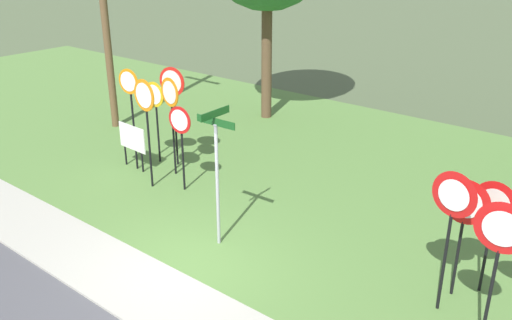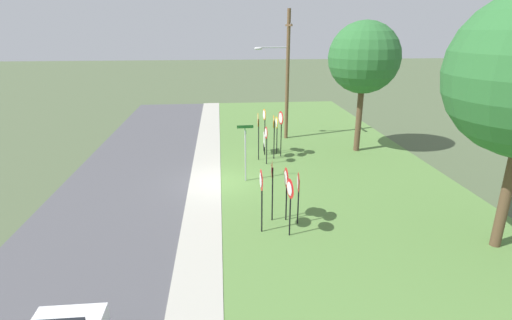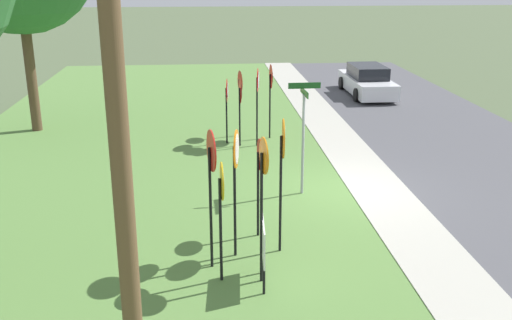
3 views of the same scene
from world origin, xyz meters
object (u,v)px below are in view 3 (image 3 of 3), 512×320
object	(u,v)px
yield_sign_far_left	(258,88)
street_name_post	(303,129)
yield_sign_near_right	(240,88)
utility_pole	(129,61)
stop_sign_center_tall	(222,197)
yield_sign_center	(241,96)
stop_sign_far_center	(283,156)
stop_sign_far_left	(236,165)
yield_sign_far_right	(227,96)
stop_sign_far_right	(211,168)
stop_sign_near_left	(259,167)
parked_sedan_distant	(367,81)
yield_sign_near_left	(271,83)
notice_board	(263,243)
stop_sign_near_right	(263,180)

from	to	relation	value
yield_sign_far_left	street_name_post	bearing A→B (deg)	-161.47
yield_sign_near_right	utility_pole	size ratio (longest dim) A/B	0.26
stop_sign_center_tall	yield_sign_center	distance (m)	8.87
stop_sign_center_tall	yield_sign_near_right	world-z (taller)	stop_sign_center_tall
yield_sign_center	stop_sign_far_center	bearing A→B (deg)	179.95
stop_sign_far_left	yield_sign_far_right	xyz separation A→B (m)	(8.20, -0.17, -0.33)
street_name_post	stop_sign_center_tall	bearing A→B (deg)	151.40
stop_sign_far_right	yield_sign_far_left	xyz separation A→B (m)	(8.24, -1.64, -0.11)
street_name_post	stop_sign_far_right	bearing A→B (deg)	146.25
stop_sign_far_center	yield_sign_near_right	distance (m)	8.99
yield_sign_far_left	yield_sign_near_right	bearing A→B (deg)	29.87
stop_sign_near_left	parked_sedan_distant	xyz separation A→B (m)	(14.83, -6.44, -0.99)
stop_sign_near_left	stop_sign_far_right	size ratio (longest dim) A/B	0.79
stop_sign_far_center	parked_sedan_distant	distance (m)	16.82
stop_sign_far_right	yield_sign_near_right	xyz separation A→B (m)	(9.53, -1.15, -0.35)
utility_pole	yield_sign_near_right	bearing A→B (deg)	-8.46
stop_sign_far_left	street_name_post	size ratio (longest dim) A/B	0.91
stop_sign_far_center	stop_sign_near_left	bearing A→B (deg)	30.92
yield_sign_near_right	stop_sign_center_tall	bearing A→B (deg)	164.58
stop_sign_far_center	street_name_post	world-z (taller)	street_name_post
stop_sign_far_right	street_name_post	bearing A→B (deg)	-43.04
stop_sign_center_tall	parked_sedan_distant	world-z (taller)	stop_sign_center_tall
yield_sign_near_left	notice_board	bearing A→B (deg)	170.87
utility_pole	stop_sign_far_center	bearing A→B (deg)	-26.33
yield_sign_far_right	stop_sign_far_right	bearing A→B (deg)	-178.42
yield_sign_near_left	utility_pole	size ratio (longest dim) A/B	0.29
yield_sign_near_right	notice_board	distance (m)	10.31
stop_sign_center_tall	yield_sign_far_left	xyz separation A→B (m)	(8.79, -1.47, 0.26)
notice_board	stop_sign_far_left	bearing A→B (deg)	23.15
stop_sign_near_right	yield_sign_center	bearing A→B (deg)	-8.04
stop_sign_near_left	yield_sign_far_right	world-z (taller)	stop_sign_near_left
stop_sign_near_right	yield_sign_near_left	xyz separation A→B (m)	(9.80, -1.25, -0.11)
yield_sign_far_right	yield_sign_near_left	bearing A→B (deg)	-65.41
stop_sign_far_center	stop_sign_center_tall	xyz separation A→B (m)	(-1.11, 1.25, -0.39)
stop_sign_far_right	street_name_post	size ratio (longest dim) A/B	0.95
stop_sign_far_right	yield_sign_far_right	xyz separation A→B (m)	(8.64, -0.66, -0.44)
stop_sign_near_left	utility_pole	distance (m)	6.55
yield_sign_near_right	stop_sign_far_left	bearing A→B (deg)	165.96
yield_sign_far_left	yield_sign_center	size ratio (longest dim) A/B	1.14
stop_sign_far_left	parked_sedan_distant	size ratio (longest dim) A/B	0.57
stop_sign_far_center	yield_sign_far_right	xyz separation A→B (m)	(8.08, 0.77, -0.46)
stop_sign_near_right	parked_sedan_distant	size ratio (longest dim) A/B	0.60
yield_sign_far_right	yield_sign_center	xyz separation A→B (m)	(-0.36, -0.42, 0.07)
stop_sign_far_left	yield_sign_near_right	size ratio (longest dim) A/B	1.16
stop_sign_far_left	street_name_post	world-z (taller)	street_name_post
street_name_post	stop_sign_near_right	bearing A→B (deg)	160.07
yield_sign_far_left	notice_board	size ratio (longest dim) A/B	2.08
yield_sign_far_left	yield_sign_far_right	xyz separation A→B (m)	(0.39, 0.98, -0.33)
stop_sign_center_tall	notice_board	size ratio (longest dim) A/B	1.87
notice_board	stop_sign_far_right	bearing A→B (deg)	54.17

